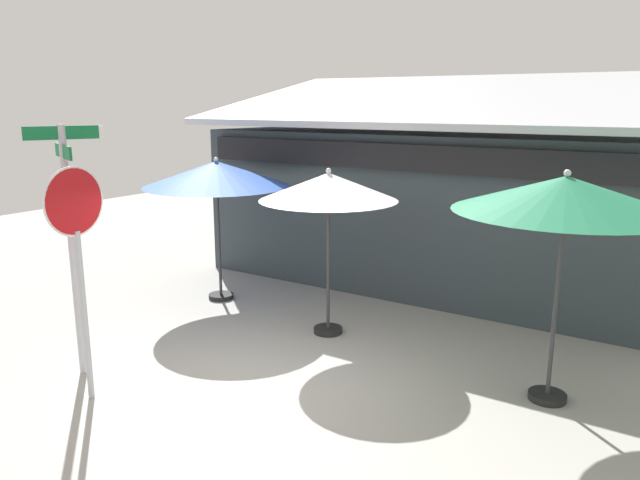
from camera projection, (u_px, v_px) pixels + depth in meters
ground_plane at (269, 385)px, 7.67m from camera, size 28.00×28.00×0.10m
cafe_building at (443, 200)px, 12.00m from camera, size 8.99×4.74×4.02m
street_sign_post at (71, 227)px, 7.48m from camera, size 0.80×0.85×3.18m
stop_sign at (78, 240)px, 6.82m from camera, size 0.07×0.79×2.76m
patio_umbrella_royal_blue_left at (217, 175)px, 10.41m from camera, size 2.52×2.52×2.52m
patio_umbrella_ivory_center at (328, 188)px, 8.79m from camera, size 2.03×2.03×2.51m
patio_umbrella_forest_green_right at (565, 196)px, 6.65m from camera, size 2.46×2.46×2.73m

